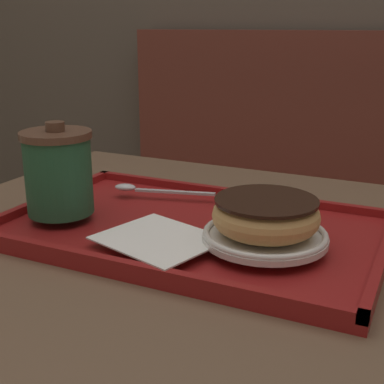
# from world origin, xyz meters

# --- Properties ---
(booth_bench) EXTENTS (1.48, 0.44, 1.00)m
(booth_bench) POSITION_xyz_m (0.06, 0.87, 0.32)
(booth_bench) COLOR brown
(booth_bench) RESTS_ON ground_plane
(cafe_table) EXTENTS (0.89, 0.77, 0.73)m
(cafe_table) POSITION_xyz_m (0.00, 0.00, 0.56)
(cafe_table) COLOR brown
(cafe_table) RESTS_ON ground_plane
(serving_tray) EXTENTS (0.52, 0.33, 0.02)m
(serving_tray) POSITION_xyz_m (-0.01, 0.01, 0.74)
(serving_tray) COLOR maroon
(serving_tray) RESTS_ON cafe_table
(napkin_paper) EXTENTS (0.17, 0.16, 0.00)m
(napkin_paper) POSITION_xyz_m (-0.02, -0.07, 0.76)
(napkin_paper) COLOR white
(napkin_paper) RESTS_ON serving_tray
(coffee_cup_front) EXTENTS (0.10, 0.10, 0.13)m
(coffee_cup_front) POSITION_xyz_m (-0.20, -0.04, 0.82)
(coffee_cup_front) COLOR #235638
(coffee_cup_front) RESTS_ON serving_tray
(plate_with_chocolate_donut) EXTENTS (0.16, 0.16, 0.01)m
(plate_with_chocolate_donut) POSITION_xyz_m (0.10, -0.02, 0.76)
(plate_with_chocolate_donut) COLOR white
(plate_with_chocolate_donut) RESTS_ON serving_tray
(donut_chocolate_glazed) EXTENTS (0.13, 0.13, 0.04)m
(donut_chocolate_glazed) POSITION_xyz_m (0.10, -0.02, 0.79)
(donut_chocolate_glazed) COLOR tan
(donut_chocolate_glazed) RESTS_ON plate_with_chocolate_donut
(spoon) EXTENTS (0.17, 0.06, 0.01)m
(spoon) POSITION_xyz_m (-0.15, 0.09, 0.76)
(spoon) COLOR silver
(spoon) RESTS_ON serving_tray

